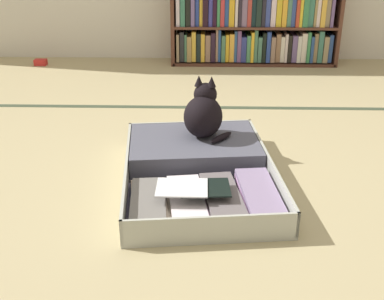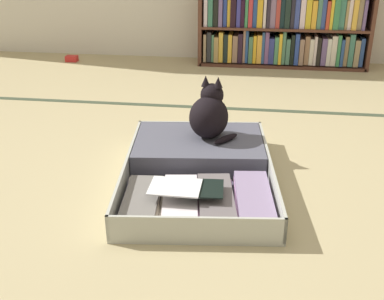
{
  "view_description": "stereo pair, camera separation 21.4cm",
  "coord_description": "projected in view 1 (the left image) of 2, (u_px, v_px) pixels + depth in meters",
  "views": [
    {
      "loc": [
        0.03,
        -1.91,
        1.05
      ],
      "look_at": [
        -0.02,
        0.04,
        0.16
      ],
      "focal_mm": 44.87,
      "sensor_mm": 36.0,
      "label": 1
    },
    {
      "loc": [
        0.25,
        -1.9,
        1.05
      ],
      "look_at": [
        -0.02,
        0.04,
        0.16
      ],
      "focal_mm": 44.87,
      "sensor_mm": 36.0,
      "label": 2
    }
  ],
  "objects": [
    {
      "name": "ground_plane",
      "position": [
        196.0,
        186.0,
        2.18
      ],
      "size": [
        10.0,
        10.0,
        0.0
      ],
      "primitive_type": "plane",
      "color": "tan"
    },
    {
      "name": "tatami_border",
      "position": [
        199.0,
        107.0,
        3.14
      ],
      "size": [
        4.8,
        0.05,
        0.0
      ],
      "color": "#3B4733",
      "rests_on": "ground_plane"
    },
    {
      "name": "bookshelf",
      "position": [
        255.0,
        9.0,
        4.01
      ],
      "size": [
        1.41,
        0.29,
        0.94
      ],
      "color": "#543023",
      "rests_on": "ground_plane"
    },
    {
      "name": "open_suitcase",
      "position": [
        198.0,
        166.0,
        2.25
      ],
      "size": [
        0.76,
        1.02,
        0.12
      ],
      "color": "#B3B6A9",
      "rests_on": "ground_plane"
    },
    {
      "name": "black_cat",
      "position": [
        204.0,
        114.0,
        2.36
      ],
      "size": [
        0.27,
        0.25,
        0.3
      ],
      "color": "black",
      "rests_on": "open_suitcase"
    },
    {
      "name": "small_red_pouch",
      "position": [
        41.0,
        62.0,
        4.12
      ],
      "size": [
        0.1,
        0.07,
        0.05
      ],
      "color": "red",
      "rests_on": "ground_plane"
    }
  ]
}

